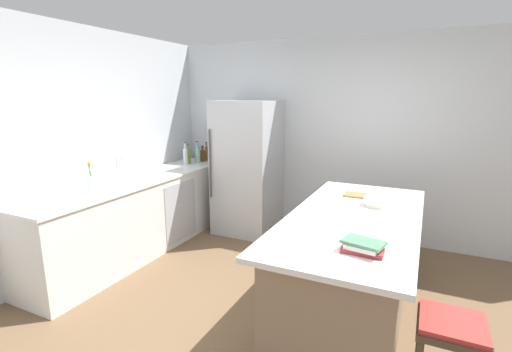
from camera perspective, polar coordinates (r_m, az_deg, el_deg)
ground_plane at (r=3.29m, az=3.74°, el=-22.02°), size 7.20×7.20×0.00m
wall_rear at (r=4.91m, az=13.81°, el=5.57°), size 6.00×0.10×2.60m
wall_left at (r=4.30m, az=-27.96°, el=3.52°), size 0.10×6.00×2.60m
counter_run_left at (r=4.63m, az=-17.70°, el=-5.82°), size 0.67×2.94×0.91m
kitchen_island at (r=3.26m, az=14.79°, el=-13.52°), size 1.01×2.22×0.90m
refrigerator at (r=4.97m, az=-1.31°, el=1.36°), size 0.79×0.79×1.80m
bar_stool at (r=2.47m, az=28.33°, el=-21.74°), size 0.36×0.36×0.66m
sink_faucet at (r=4.34m, az=-20.95°, el=1.07°), size 0.15×0.05×0.30m
flower_vase at (r=4.08m, az=-24.57°, el=-0.74°), size 0.08×0.08×0.31m
vinegar_bottle at (r=5.50m, az=-7.79°, el=3.59°), size 0.05×0.05×0.28m
syrup_bottle at (r=5.42m, az=-8.41°, el=3.24°), size 0.07×0.07×0.23m
gin_bottle at (r=5.34m, az=-9.23°, el=3.43°), size 0.07×0.07×0.32m
olive_oil_bottle at (r=5.31m, az=-10.58°, el=3.20°), size 0.06×0.06×0.28m
soda_bottle at (r=5.24m, az=-11.05°, el=3.16°), size 0.07×0.07×0.32m
cookbook_stack at (r=2.41m, az=16.53°, el=-10.60°), size 0.28×0.22×0.08m
mixing_bowl at (r=3.41m, az=18.54°, el=-3.86°), size 0.23×0.23×0.08m
cutting_board at (r=3.68m, az=16.15°, el=-2.97°), size 0.31×0.19×0.02m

